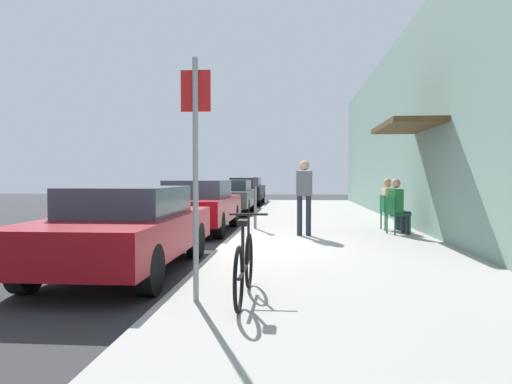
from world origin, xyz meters
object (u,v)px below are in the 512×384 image
(seated_patron_0, at_px, (398,204))
(seated_patron_1, at_px, (390,202))
(parking_meter, at_px, (255,199))
(parked_car_3, at_px, (246,190))
(cafe_chair_0, at_px, (395,213))
(parked_car_0, at_px, (126,227))
(bicycle_0, at_px, (244,266))
(cafe_chair_1, at_px, (387,210))
(parked_car_2, at_px, (230,196))
(street_sign, at_px, (196,159))
(pedestrian_standing, at_px, (304,192))
(parked_car_1, at_px, (198,205))

(seated_patron_0, relative_size, seated_patron_1, 1.00)
(parking_meter, bearing_deg, seated_patron_0, -14.62)
(parked_car_3, height_order, cafe_chair_0, parked_car_3)
(parked_car_3, bearing_deg, parked_car_0, -90.00)
(parked_car_0, relative_size, cafe_chair_0, 5.06)
(bicycle_0, distance_m, cafe_chair_0, 6.79)
(parked_car_3, height_order, cafe_chair_1, parked_car_3)
(parked_car_2, bearing_deg, parking_meter, -76.69)
(street_sign, bearing_deg, bicycle_0, 12.19)
(parking_meter, relative_size, seated_patron_1, 1.02)
(cafe_chair_0, relative_size, cafe_chair_1, 1.00)
(bicycle_0, xyz_separation_m, pedestrian_standing, (0.76, 5.70, 0.64))
(seated_patron_0, relative_size, cafe_chair_1, 1.48)
(bicycle_0, height_order, cafe_chair_1, bicycle_0)
(seated_patron_1, xyz_separation_m, pedestrian_standing, (-2.18, -1.38, 0.30))
(street_sign, bearing_deg, seated_patron_0, 61.17)
(bicycle_0, xyz_separation_m, seated_patron_1, (2.94, 7.07, 0.34))
(parked_car_0, xyz_separation_m, seated_patron_0, (4.95, 4.25, 0.13))
(parked_car_1, bearing_deg, parking_meter, -8.95)
(seated_patron_0, xyz_separation_m, cafe_chair_1, (-0.06, 0.91, -0.19))
(cafe_chair_0, xyz_separation_m, seated_patron_1, (0.06, 0.93, 0.19))
(parked_car_1, distance_m, seated_patron_1, 4.96)
(parked_car_0, xyz_separation_m, parking_meter, (1.55, 5.13, 0.20))
(parked_car_3, xyz_separation_m, bicycle_0, (2.01, -19.74, -0.26))
(parked_car_3, height_order, bicycle_0, parked_car_3)
(cafe_chair_1, bearing_deg, parked_car_1, 177.38)
(street_sign, xyz_separation_m, cafe_chair_0, (3.39, 6.25, -1.02))
(parked_car_3, bearing_deg, seated_patron_1, -68.65)
(parking_meter, height_order, cafe_chair_0, parking_meter)
(parked_car_3, distance_m, cafe_chair_0, 14.45)
(cafe_chair_0, relative_size, seated_patron_0, 0.67)
(parked_car_1, distance_m, parked_car_3, 12.44)
(parked_car_1, distance_m, cafe_chair_1, 4.90)
(cafe_chair_1, bearing_deg, parked_car_3, 111.11)
(seated_patron_0, xyz_separation_m, pedestrian_standing, (-2.18, -0.46, 0.30))
(parked_car_0, height_order, parked_car_1, parked_car_1)
(parked_car_1, bearing_deg, seated_patron_0, -12.87)
(parked_car_3, distance_m, street_sign, 19.92)
(street_sign, height_order, cafe_chair_1, street_sign)
(parked_car_0, height_order, seated_patron_0, seated_patron_0)
(parked_car_0, height_order, cafe_chair_0, parked_car_0)
(bicycle_0, bearing_deg, parked_car_0, 136.43)
(parked_car_0, distance_m, parked_car_2, 11.69)
(parked_car_2, bearing_deg, seated_patron_1, -52.81)
(parked_car_2, bearing_deg, parked_car_1, -90.00)
(seated_patron_0, bearing_deg, cafe_chair_1, 93.83)
(parked_car_3, distance_m, cafe_chair_1, 13.58)
(parked_car_0, distance_m, bicycle_0, 2.78)
(parked_car_2, xyz_separation_m, cafe_chair_1, (4.89, -6.53, -0.08))
(cafe_chair_1, bearing_deg, cafe_chair_0, -89.80)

